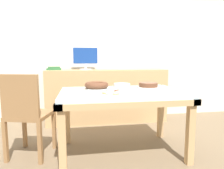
{
  "coord_description": "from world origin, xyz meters",
  "views": [
    {
      "loc": [
        -0.48,
        -2.19,
        1.09
      ],
      "look_at": [
        -0.09,
        0.12,
        0.79
      ],
      "focal_mm": 32.0,
      "sensor_mm": 36.0,
      "label": 1
    }
  ],
  "objects_px": {
    "tealight_near_cakes": "(90,96)",
    "plate_stack": "(122,85)",
    "chair": "(27,112)",
    "book_stack": "(54,68)",
    "tealight_centre": "(67,90)",
    "cake_golden_bundt": "(97,86)",
    "tealight_near_front": "(149,91)",
    "cake_chocolate_round": "(148,85)",
    "computer_monitor": "(85,58)",
    "pastry_platter": "(113,93)",
    "tealight_left_edge": "(121,88)",
    "tealight_right_edge": "(159,85)"
  },
  "relations": [
    {
      "from": "tealight_near_cakes",
      "to": "plate_stack",
      "type": "bearing_deg",
      "value": 53.45
    },
    {
      "from": "chair",
      "to": "book_stack",
      "type": "relative_size",
      "value": 3.87
    },
    {
      "from": "tealight_centre",
      "to": "tealight_near_cakes",
      "type": "bearing_deg",
      "value": -61.01
    },
    {
      "from": "cake_golden_bundt",
      "to": "tealight_near_front",
      "type": "relative_size",
      "value": 7.13
    },
    {
      "from": "cake_chocolate_round",
      "to": "tealight_near_cakes",
      "type": "bearing_deg",
      "value": -146.79
    },
    {
      "from": "chair",
      "to": "tealight_near_front",
      "type": "distance_m",
      "value": 1.35
    },
    {
      "from": "book_stack",
      "to": "computer_monitor",
      "type": "bearing_deg",
      "value": -0.16
    },
    {
      "from": "tealight_near_front",
      "to": "pastry_platter",
      "type": "bearing_deg",
      "value": -165.75
    },
    {
      "from": "cake_chocolate_round",
      "to": "tealight_left_edge",
      "type": "bearing_deg",
      "value": -169.83
    },
    {
      "from": "tealight_centre",
      "to": "tealight_left_edge",
      "type": "bearing_deg",
      "value": -0.35
    },
    {
      "from": "book_stack",
      "to": "cake_golden_bundt",
      "type": "bearing_deg",
      "value": -59.07
    },
    {
      "from": "computer_monitor",
      "to": "tealight_left_edge",
      "type": "distance_m",
      "value": 1.19
    },
    {
      "from": "cake_chocolate_round",
      "to": "pastry_platter",
      "type": "xyz_separation_m",
      "value": [
        -0.52,
        -0.42,
        -0.01
      ]
    },
    {
      "from": "cake_golden_bundt",
      "to": "tealight_right_edge",
      "type": "distance_m",
      "value": 0.87
    },
    {
      "from": "pastry_platter",
      "to": "cake_chocolate_round",
      "type": "bearing_deg",
      "value": 39.19
    },
    {
      "from": "tealight_left_edge",
      "to": "tealight_right_edge",
      "type": "height_order",
      "value": "same"
    },
    {
      "from": "pastry_platter",
      "to": "tealight_centre",
      "type": "height_order",
      "value": "pastry_platter"
    },
    {
      "from": "chair",
      "to": "tealight_left_edge",
      "type": "xyz_separation_m",
      "value": [
        1.06,
        0.09,
        0.22
      ]
    },
    {
      "from": "plate_stack",
      "to": "tealight_near_cakes",
      "type": "height_order",
      "value": "plate_stack"
    },
    {
      "from": "computer_monitor",
      "to": "pastry_platter",
      "type": "relative_size",
      "value": 1.27
    },
    {
      "from": "chair",
      "to": "cake_chocolate_round",
      "type": "xyz_separation_m",
      "value": [
        1.42,
        0.16,
        0.24
      ]
    },
    {
      "from": "tealight_left_edge",
      "to": "tealight_near_cakes",
      "type": "height_order",
      "value": "same"
    },
    {
      "from": "cake_chocolate_round",
      "to": "pastry_platter",
      "type": "distance_m",
      "value": 0.67
    },
    {
      "from": "plate_stack",
      "to": "tealight_right_edge",
      "type": "xyz_separation_m",
      "value": [
        0.53,
        0.04,
        -0.01
      ]
    },
    {
      "from": "chair",
      "to": "cake_chocolate_round",
      "type": "relative_size",
      "value": 3.2
    },
    {
      "from": "plate_stack",
      "to": "tealight_near_front",
      "type": "relative_size",
      "value": 5.25
    },
    {
      "from": "chair",
      "to": "tealight_right_edge",
      "type": "height_order",
      "value": "chair"
    },
    {
      "from": "chair",
      "to": "computer_monitor",
      "type": "relative_size",
      "value": 2.22
    },
    {
      "from": "plate_stack",
      "to": "tealight_near_cakes",
      "type": "xyz_separation_m",
      "value": [
        -0.44,
        -0.59,
        -0.01
      ]
    },
    {
      "from": "pastry_platter",
      "to": "tealight_near_cakes",
      "type": "xyz_separation_m",
      "value": [
        -0.24,
        -0.07,
        -0.01
      ]
    },
    {
      "from": "book_stack",
      "to": "chair",
      "type": "bearing_deg",
      "value": -98.01
    },
    {
      "from": "tealight_left_edge",
      "to": "tealight_centre",
      "type": "bearing_deg",
      "value": 179.65
    },
    {
      "from": "cake_chocolate_round",
      "to": "tealight_near_front",
      "type": "bearing_deg",
      "value": -107.52
    },
    {
      "from": "tealight_near_front",
      "to": "tealight_near_cakes",
      "type": "distance_m",
      "value": 0.68
    },
    {
      "from": "pastry_platter",
      "to": "tealight_left_edge",
      "type": "relative_size",
      "value": 8.38
    },
    {
      "from": "chair",
      "to": "tealight_centre",
      "type": "xyz_separation_m",
      "value": [
        0.43,
        0.1,
        0.22
      ]
    },
    {
      "from": "pastry_platter",
      "to": "tealight_centre",
      "type": "relative_size",
      "value": 8.38
    },
    {
      "from": "book_stack",
      "to": "tealight_near_front",
      "type": "distance_m",
      "value": 1.77
    },
    {
      "from": "tealight_near_front",
      "to": "tealight_centre",
      "type": "distance_m",
      "value": 0.93
    },
    {
      "from": "cake_golden_bundt",
      "to": "tealight_near_front",
      "type": "distance_m",
      "value": 0.63
    },
    {
      "from": "pastry_platter",
      "to": "tealight_near_cakes",
      "type": "distance_m",
      "value": 0.25
    },
    {
      "from": "chair",
      "to": "tealight_centre",
      "type": "height_order",
      "value": "chair"
    },
    {
      "from": "computer_monitor",
      "to": "tealight_near_cakes",
      "type": "bearing_deg",
      "value": -90.41
    },
    {
      "from": "cake_chocolate_round",
      "to": "tealight_left_edge",
      "type": "height_order",
      "value": "cake_chocolate_round"
    },
    {
      "from": "tealight_near_cakes",
      "to": "book_stack",
      "type": "bearing_deg",
      "value": 108.53
    },
    {
      "from": "cake_golden_bundt",
      "to": "tealight_right_edge",
      "type": "xyz_separation_m",
      "value": [
        0.86,
        0.14,
        -0.03
      ]
    },
    {
      "from": "chair",
      "to": "computer_monitor",
      "type": "height_order",
      "value": "computer_monitor"
    },
    {
      "from": "tealight_near_front",
      "to": "tealight_left_edge",
      "type": "relative_size",
      "value": 1.0
    },
    {
      "from": "cake_chocolate_round",
      "to": "tealight_left_edge",
      "type": "distance_m",
      "value": 0.37
    },
    {
      "from": "plate_stack",
      "to": "tealight_left_edge",
      "type": "relative_size",
      "value": 5.25
    }
  ]
}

